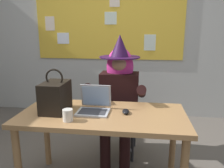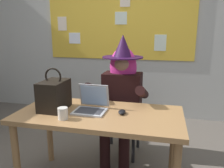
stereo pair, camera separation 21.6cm
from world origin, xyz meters
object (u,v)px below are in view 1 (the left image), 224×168
Objects in this scene: desk_main at (103,123)px; laptop at (94,106)px; handbag at (55,96)px; coffee_mug at (68,115)px; chair_at_desk at (120,111)px; computer_mouse at (126,112)px; person_costumed at (119,91)px.

desk_main is 5.17× the size of laptop.
laptop is 0.73× the size of handbag.
laptop is 0.29m from coffee_mug.
chair_at_desk is 0.74m from computer_mouse.
computer_mouse reaches higher than desk_main.
person_costumed reaches higher than desk_main.
chair_at_desk reaches higher than computer_mouse.
coffee_mug is at bearing -121.90° from laptop.
desk_main is at bearing -7.17° from person_costumed.
laptop reaches higher than coffee_mug.
chair_at_desk is 0.74m from laptop.
desk_main is 13.72× the size of computer_mouse.
laptop is (-0.16, -0.54, 0.00)m from person_costumed.
laptop reaches higher than computer_mouse.
person_costumed is (0.08, 0.58, 0.14)m from desk_main.
coffee_mug is (-0.31, -0.79, -0.00)m from person_costumed.
handbag is at bearing -178.66° from desk_main.
coffee_mug reaches higher than computer_mouse.
coffee_mug is (0.18, -0.20, -0.09)m from handbag.
laptop is 0.34m from handbag.
person_costumed is 13.19× the size of computer_mouse.
laptop is 2.91× the size of coffee_mug.
laptop is 0.28m from computer_mouse.
computer_mouse is at bearing 12.46° from person_costumed.
chair_at_desk is (0.08, 0.70, -0.14)m from desk_main.
person_costumed is (-0.00, -0.12, 0.28)m from chair_at_desk.
chair_at_desk is at bearing 83.66° from desk_main.
person_costumed is 0.57m from laptop.
handbag reaches higher than chair_at_desk.
desk_main is at bearing -24.70° from laptop.
person_costumed is 3.63× the size of handbag.
chair_at_desk is at bearing 95.79° from computer_mouse.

